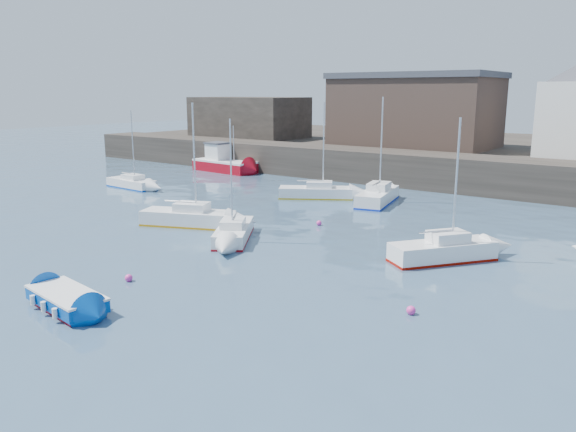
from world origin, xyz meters
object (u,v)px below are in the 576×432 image
Objects in this scene: sailboat_a at (188,217)px; sailboat_f at (378,196)px; sailboat_e at (132,183)px; buoy_far at (319,225)px; blue_dinghy at (67,299)px; sailboat_c at (443,250)px; fishing_boat at (223,162)px; buoy_near at (129,281)px; sailboat_b at (234,232)px; buoy_mid at (411,314)px; sailboat_h at (316,192)px.

sailboat_f is at bearing 65.21° from sailboat_a.
sailboat_f is (21.20, 6.69, 0.12)m from sailboat_e.
blue_dinghy is at bearing -90.96° from buoy_far.
sailboat_c reaches higher than buoy_far.
fishing_boat reaches higher than buoy_far.
sailboat_a is 1.08× the size of sailboat_c.
blue_dinghy is 11.60× the size of buoy_near.
sailboat_b is at bearing -10.58° from sailboat_a.
sailboat_e reaches higher than blue_dinghy.
sailboat_e is at bearing 158.77° from buoy_mid.
fishing_boat is (-21.92, 33.14, 0.55)m from blue_dinghy.
sailboat_h is at bearing 19.34° from sailboat_e.
sailboat_c is at bearing 47.93° from buoy_near.
sailboat_c is at bearing 7.78° from sailboat_a.
sailboat_a is at bearing 121.62° from buoy_near.
buoy_mid is (16.44, -18.32, -0.50)m from sailboat_h.
sailboat_b is 14.19m from sailboat_h.
buoy_far is (21.57, -2.25, -0.45)m from sailboat_e.
buoy_mid reaches higher than buoy_far.
sailboat_b is 0.87× the size of sailboat_f.
sailboat_h reaches higher than buoy_mid.
fishing_boat is 41.93m from buoy_mid.
buoy_mid is (1.64, -7.60, -0.56)m from sailboat_c.
buoy_near is (21.16, -29.52, -0.96)m from fishing_boat.
sailboat_e is (-14.75, 7.27, -0.10)m from sailboat_a.
fishing_boat reaches higher than buoy_mid.
sailboat_c is at bearing 57.49° from blue_dinghy.
buoy_mid is at bearing -16.80° from sailboat_a.
blue_dinghy is at bearing -78.17° from buoy_near.
sailboat_a is 1.14× the size of sailboat_e.
blue_dinghy is 0.53× the size of fishing_boat.
sailboat_b is at bearing -96.85° from sailboat_f.
buoy_near is at bearing -161.80° from buoy_mid.
sailboat_f reaches higher than sailboat_c.
fishing_boat is 22.58× the size of buoy_far.
sailboat_f is 22.32× the size of buoy_mid.
buoy_mid is at bearing 33.86° from blue_dinghy.
sailboat_e is at bearing -162.49° from sailboat_f.
sailboat_a is at bearing -52.63° from fishing_boat.
buoy_mid is (12.08, 3.97, 0.00)m from buoy_near.
sailboat_f is at bearing 11.44° from sailboat_h.
buoy_far is (5.42, -7.92, -0.50)m from sailboat_h.
blue_dinghy is at bearing -89.85° from sailboat_f.
sailboat_e reaches higher than buoy_far.
sailboat_c is 15.27m from sailboat_f.
sailboat_a is 16.35m from sailboat_c.
sailboat_c is 20.42× the size of buoy_near.
buoy_far is at bearing -55.61° from sailboat_h.
sailboat_f is 1.06× the size of sailboat_h.
sailboat_e is 26.41m from buoy_near.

